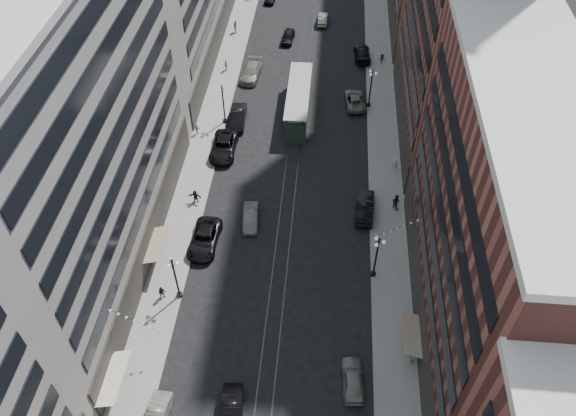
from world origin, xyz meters
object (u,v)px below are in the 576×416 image
(car_4, at_px, (353,379))
(car_8, at_px, (251,72))
(pedestrian_4, at_px, (412,357))
(car_13, at_px, (288,37))
(pedestrian_2, at_px, (162,293))
(car_extra_0, at_px, (251,217))
(pedestrian_9, at_px, (382,59))
(car_11, at_px, (355,100))
(pedestrian_6, at_px, (197,129))
(lamppost_sw_far, at_px, (175,277))
(pedestrian_5, at_px, (195,196))
(car_2, at_px, (204,239))
(lamppost_se_mid, at_px, (371,87))
(car_7, at_px, (224,147))
(pedestrian_8, at_px, (395,164))
(car_14, at_px, (323,19))
(pedestrian_extra_0, at_px, (226,65))
(car_5, at_px, (232,412))
(pedestrian_7, at_px, (396,202))
(pedestrian_extra_1, at_px, (236,26))
(car_10, at_px, (365,207))
(car_extra_2, at_px, (238,117))
(car_12, at_px, (362,53))
(streetcar, at_px, (298,102))
(lamppost_se_far, at_px, (376,256))

(car_4, xyz_separation_m, car_8, (-14.37, 45.19, 0.10))
(pedestrian_4, relative_size, car_13, 0.35)
(pedestrian_2, relative_size, car_extra_0, 0.36)
(pedestrian_9, bearing_deg, pedestrian_2, -123.77)
(car_11, bearing_deg, pedestrian_6, 14.79)
(lamppost_sw_far, height_order, pedestrian_5, lamppost_sw_far)
(car_2, bearing_deg, lamppost_sw_far, -97.67)
(lamppost_se_mid, relative_size, pedestrian_4, 3.69)
(lamppost_se_mid, distance_m, pedestrian_2, 38.05)
(car_7, xyz_separation_m, pedestrian_5, (-1.72, -8.68, 0.09))
(car_4, bearing_deg, pedestrian_9, -99.30)
(car_2, relative_size, pedestrian_8, 3.41)
(car_14, bearing_deg, pedestrian_extra_0, 49.72)
(car_11, xyz_separation_m, car_14, (-5.09, 21.63, -0.05))
(car_5, bearing_deg, pedestrian_7, 53.45)
(pedestrian_9, bearing_deg, car_5, -110.91)
(car_5, bearing_deg, pedestrian_5, 101.46)
(car_13, xyz_separation_m, pedestrian_extra_0, (-8.09, -9.00, 0.21))
(pedestrian_6, relative_size, pedestrian_extra_1, 0.84)
(car_10, distance_m, car_extra_2, 21.63)
(pedestrian_2, xyz_separation_m, car_11, (18.03, 32.65, -0.17))
(lamppost_se_mid, xyz_separation_m, car_2, (-17.20, -25.38, -2.27))
(car_8, bearing_deg, car_14, 65.08)
(car_10, bearing_deg, pedestrian_extra_0, -50.47)
(pedestrian_7, distance_m, pedestrian_extra_0, 34.18)
(car_7, height_order, pedestrian_extra_0, pedestrian_extra_0)
(car_14, bearing_deg, car_2, 78.81)
(car_12, xyz_separation_m, car_13, (-11.28, 3.94, -0.07))
(pedestrian_7, bearing_deg, car_8, -14.42)
(car_11, bearing_deg, car_extra_2, 11.62)
(car_12, distance_m, car_extra_0, 35.94)
(car_13, height_order, car_extra_0, car_13)
(car_11, bearing_deg, streetcar, 10.70)
(lamppost_sw_far, distance_m, car_2, 7.11)
(pedestrian_8, relative_size, car_extra_2, 0.33)
(lamppost_sw_far, bearing_deg, car_4, -24.61)
(car_10, height_order, pedestrian_8, pedestrian_8)
(car_8, bearing_deg, car_5, -79.32)
(lamppost_sw_far, relative_size, car_11, 1.02)
(lamppost_sw_far, relative_size, car_extra_2, 1.05)
(lamppost_se_far, distance_m, lamppost_se_mid, 28.00)
(car_5, relative_size, car_12, 0.87)
(lamppost_sw_far, bearing_deg, car_7, 87.84)
(car_14, xyz_separation_m, pedestrian_5, (-12.35, -41.39, 0.25))
(car_8, relative_size, pedestrian_8, 3.35)
(car_extra_0, bearing_deg, pedestrian_2, -129.03)
(pedestrian_2, bearing_deg, car_5, -69.04)
(pedestrian_4, bearing_deg, car_13, -5.18)
(car_10, xyz_separation_m, car_13, (-11.28, 35.37, -0.16))
(car_12, relative_size, car_extra_2, 1.05)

